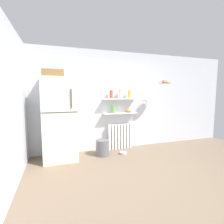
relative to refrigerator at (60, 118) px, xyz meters
The scene contains 15 objects.
ground_plane 2.12m from the refrigerator, 37.57° to the right, with size 7.04×7.04×0.00m, color #7A6651.
back_wall 1.59m from the refrigerator, 14.76° to the left, with size 7.04×0.10×2.60m, color silver.
side_wall_left 1.34m from the refrigerator, 125.39° to the right, with size 0.10×4.80×2.60m, color silver.
refrigerator is the anchor object (origin of this frame).
radiator 1.70m from the refrigerator, ahead, with size 0.67×0.12×0.68m.
wall_shelf_lower 1.58m from the refrigerator, ahead, with size 0.92×0.22×0.03m, color white.
wall_shelf_upper 1.63m from the refrigerator, ahead, with size 0.92×0.22×0.03m, color white.
storage_jar_0 1.42m from the refrigerator, 10.27° to the left, with size 0.09×0.09×0.22m.
storage_jar_1 1.66m from the refrigerator, ahead, with size 0.12×0.12×0.22m.
storage_jar_2 1.90m from the refrigerator, ahead, with size 0.09×0.09×0.21m.
vase 1.38m from the refrigerator, ahead, with size 0.09×0.09×0.21m, color #66A84C.
shelf_bowl 1.81m from the refrigerator, ahead, with size 0.16×0.16×0.07m, color orange.
trash_bin 1.24m from the refrigerator, ahead, with size 0.31×0.31×0.38m, color slate.
pet_food_bowl 1.76m from the refrigerator, ahead, with size 0.19×0.19×0.05m, color #B7B7BC.
hanging_fruit_basket 2.80m from the refrigerator, ahead, with size 0.35×0.35×0.09m.
Camera 1 is at (-1.57, -2.28, 1.50)m, focal length 27.11 mm.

